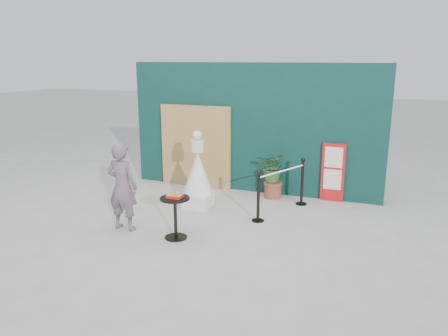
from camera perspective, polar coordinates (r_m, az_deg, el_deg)
ground at (r=7.83m, az=-3.14°, el=-9.15°), size 60.00×60.00×0.00m
back_wall at (r=10.27m, az=3.86°, el=5.21°), size 6.00×0.30×3.00m
bamboo_fence at (r=10.65m, az=-3.74°, el=2.81°), size 1.80×0.08×2.00m
woman at (r=8.17m, az=-13.14°, el=-2.39°), size 0.60×0.40×1.64m
menu_board at (r=9.88m, az=14.04°, el=-0.58°), size 0.50×0.07×1.30m
statue at (r=9.21m, az=-3.44°, el=-1.09°), size 0.65×0.65×1.65m
cafe_table at (r=7.70m, az=-6.39°, el=-5.64°), size 0.52×0.52×0.75m
food_basket at (r=7.61m, az=-6.43°, el=-3.59°), size 0.26×0.19×0.11m
planter at (r=9.87m, az=6.47°, el=-0.43°), size 0.63×0.55×1.07m
stanchion_barrier at (r=8.99m, az=7.51°, el=-2.78°), size 0.84×1.54×1.03m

